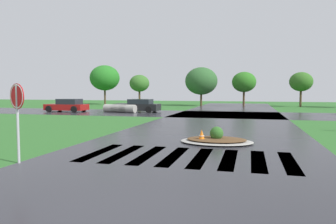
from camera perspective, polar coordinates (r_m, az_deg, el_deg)
asphalt_roadway at (r=14.95m, az=6.77°, el=-4.51°), size 9.57×80.00×0.01m
asphalt_cross_road at (r=29.29m, az=10.57°, el=-0.44°), size 90.00×8.61×0.01m
crosswalk_stripes at (r=10.57m, az=3.46°, el=-8.01°), size 6.75×3.24×0.01m
stop_sign at (r=10.43m, az=-25.41°, el=1.25°), size 0.71×0.31×2.39m
median_island at (r=13.46m, az=8.69°, el=-4.92°), size 3.01×2.18×0.68m
car_white_sedan at (r=32.19m, az=-5.42°, el=1.10°), size 4.59×2.10×1.31m
car_silver_hatch at (r=34.25m, az=-17.59°, el=1.10°), size 4.20×2.16×1.32m
drainage_pipe_stack at (r=31.81m, az=-8.63°, el=0.64°), size 3.61×1.44×0.80m
traffic_cone at (r=13.21m, az=6.05°, el=-4.43°), size 0.37×0.37×0.57m
background_treeline at (r=45.30m, az=4.79°, el=5.80°), size 38.69×5.26×6.03m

